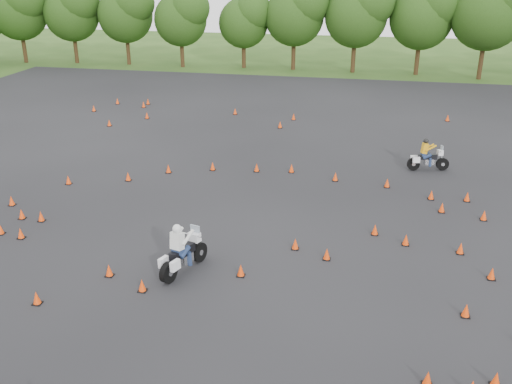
% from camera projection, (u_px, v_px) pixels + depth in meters
% --- Properties ---
extents(ground, '(140.00, 140.00, 0.00)m').
position_uv_depth(ground, '(236.00, 258.00, 22.35)').
color(ground, '#2D5119').
rests_on(ground, ground).
extents(asphalt_pad, '(62.00, 62.00, 0.00)m').
position_uv_depth(asphalt_pad, '(264.00, 199.00, 27.79)').
color(asphalt_pad, black).
rests_on(asphalt_pad, ground).
extents(treeline, '(87.37, 32.08, 10.65)m').
position_uv_depth(treeline, '(346.00, 31.00, 51.84)').
color(treeline, '#223F12').
rests_on(treeline, ground).
extents(traffic_cones, '(33.14, 33.33, 0.45)m').
position_uv_depth(traffic_cones, '(264.00, 200.00, 27.18)').
color(traffic_cones, '#F7420A').
rests_on(traffic_cones, asphalt_pad).
extents(rider_yellow, '(2.39, 1.14, 1.77)m').
position_uv_depth(rider_yellow, '(429.00, 155.00, 31.24)').
color(rider_yellow, orange).
rests_on(rider_yellow, ground).
extents(rider_white, '(1.65, 2.72, 2.01)m').
position_uv_depth(rider_white, '(184.00, 248.00, 21.04)').
color(rider_white, silver).
rests_on(rider_white, ground).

